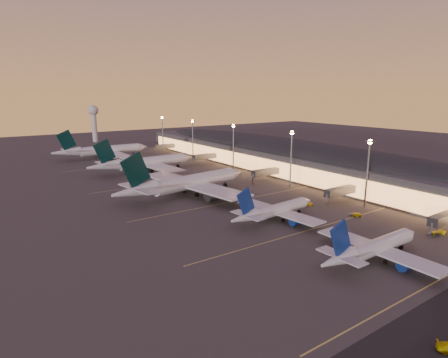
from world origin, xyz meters
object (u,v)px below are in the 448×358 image
(airliner_wide_near, at_px, (186,183))
(airliner_wide_mid, at_px, (144,163))
(airliner_wide_far, at_px, (102,151))
(airliner_narrow_south, at_px, (373,248))
(radar_tower, at_px, (94,117))
(baggage_tug_b, at_px, (433,234))
(baggage_tug_d, at_px, (355,215))
(baggage_tug_a, at_px, (441,233))
(airliner_narrow_north, at_px, (274,211))
(baggage_tug_c, at_px, (308,205))

(airliner_wide_near, height_order, airliner_wide_mid, airliner_wide_near)
(airliner_wide_near, bearing_deg, airliner_wide_mid, 76.03)
(airliner_wide_mid, xyz_separation_m, airliner_wide_far, (-4.96, 58.34, 0.08))
(airliner_narrow_south, relative_size, radar_tower, 1.19)
(airliner_narrow_south, bearing_deg, airliner_wide_near, 95.66)
(baggage_tug_b, distance_m, baggage_tug_d, 25.16)
(baggage_tug_b, xyz_separation_m, baggage_tug_d, (-4.30, 24.79, 0.07))
(radar_tower, bearing_deg, baggage_tug_a, -86.01)
(airliner_narrow_south, xyz_separation_m, airliner_wide_far, (-8.18, 198.11, 1.63))
(airliner_narrow_north, relative_size, airliner_wide_far, 0.61)
(airliner_wide_far, distance_m, baggage_tug_a, 203.32)
(airliner_wide_far, height_order, baggage_tug_b, airliner_wide_far)
(radar_tower, xyz_separation_m, baggage_tug_b, (18.12, -289.68, -21.42))
(baggage_tug_b, distance_m, baggage_tug_c, 44.02)
(baggage_tug_a, height_order, baggage_tug_c, baggage_tug_a)
(airliner_narrow_north, xyz_separation_m, airliner_wide_far, (-8.82, 160.05, 1.67))
(airliner_narrow_north, relative_size, airliner_wide_near, 0.58)
(airliner_narrow_south, distance_m, baggage_tug_b, 31.82)
(baggage_tug_d, bearing_deg, baggage_tug_c, 146.62)
(airliner_narrow_north, relative_size, baggage_tug_d, 10.08)
(airliner_wide_far, xyz_separation_m, baggage_tug_c, (31.37, -154.49, -4.73))
(airliner_wide_near, relative_size, baggage_tug_b, 18.99)
(baggage_tug_a, xyz_separation_m, baggage_tug_c, (-10.64, 44.38, -0.04))
(airliner_narrow_north, xyz_separation_m, baggage_tug_d, (26.73, -12.85, -3.03))
(radar_tower, xyz_separation_m, baggage_tug_a, (20.29, -290.86, -21.33))
(airliner_wide_mid, xyz_separation_m, radar_tower, (16.77, 150.34, 16.73))
(airliner_narrow_south, xyz_separation_m, baggage_tug_d, (27.37, 25.21, -3.07))
(airliner_narrow_north, relative_size, radar_tower, 1.19)
(airliner_narrow_south, bearing_deg, airliner_wide_far, 92.12)
(baggage_tug_a, xyz_separation_m, baggage_tug_b, (-2.17, 1.18, -0.09))
(airliner_wide_near, xyz_separation_m, airliner_wide_far, (0.41, 115.01, -0.25))
(airliner_wide_mid, bearing_deg, airliner_wide_near, -99.14)
(airliner_wide_near, relative_size, airliner_wide_mid, 1.06)
(airliner_narrow_north, height_order, airliner_wide_near, airliner_wide_near)
(airliner_narrow_north, distance_m, airliner_wide_near, 46.01)
(airliner_narrow_north, distance_m, radar_tower, 253.03)
(airliner_wide_far, distance_m, baggage_tug_c, 157.72)
(radar_tower, height_order, baggage_tug_c, radar_tower)
(airliner_narrow_south, distance_m, radar_tower, 291.00)
(airliner_narrow_north, xyz_separation_m, baggage_tug_c, (22.56, 5.55, -3.06))
(baggage_tug_c, bearing_deg, radar_tower, 104.23)
(airliner_narrow_south, height_order, baggage_tug_d, airliner_narrow_south)
(airliner_narrow_north, bearing_deg, airliner_wide_mid, 86.70)
(airliner_wide_mid, distance_m, baggage_tug_d, 118.66)
(airliner_narrow_south, relative_size, baggage_tug_c, 9.98)
(airliner_wide_mid, xyz_separation_m, baggage_tug_c, (26.42, -96.15, -4.65))
(airliner_wide_mid, bearing_deg, baggage_tug_c, -78.36)
(radar_tower, height_order, baggage_tug_d, radar_tower)
(airliner_narrow_north, height_order, baggage_tug_d, airliner_narrow_north)
(radar_tower, bearing_deg, airliner_narrow_south, -92.67)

